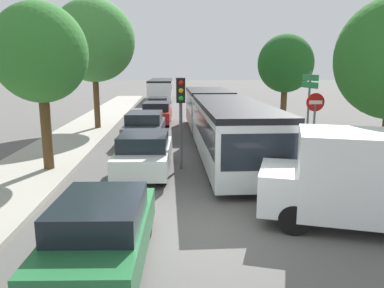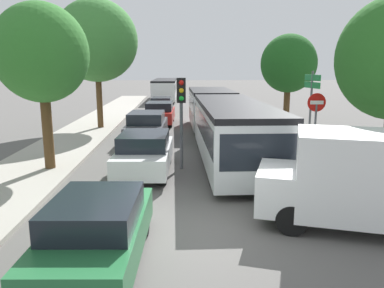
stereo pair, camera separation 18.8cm
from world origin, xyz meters
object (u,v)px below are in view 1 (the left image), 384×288
tree_right_mid (286,64)px  queued_car_red (157,113)px  queued_car_tan (158,106)px  tree_left_far (94,43)px  no_entry_sign (314,118)px  articulated_bus (219,117)px  direction_sign_post (309,94)px  queued_car_graphite (145,127)px  queued_car_green (102,231)px  tree_left_mid (40,54)px  traffic_light (181,103)px  white_van (378,178)px  city_bus_rear (161,88)px  queued_car_white (144,153)px

tree_right_mid → queued_car_red: bearing=171.9°
queued_car_tan → tree_left_far: size_ratio=0.51×
no_entry_sign → articulated_bus: bearing=-142.3°
tree_left_far → no_entry_sign: bearing=-42.3°
direction_sign_post → queued_car_graphite: bearing=-22.2°
direction_sign_post → tree_left_far: 12.65m
queued_car_graphite → direction_sign_post: size_ratio=1.24×
queued_car_green → tree_left_mid: tree_left_mid is taller
traffic_light → no_entry_sign: (5.12, 0.24, -0.62)m
direction_sign_post → tree_left_mid: (-10.92, -3.65, 1.68)m
articulated_bus → tree_left_far: bearing=-126.9°
tree_left_far → tree_right_mid: tree_left_far is taller
articulated_bus → white_van: bearing=13.6°
articulated_bus → city_bus_rear: 25.44m
articulated_bus → direction_sign_post: bearing=78.4°
queued_car_white → traffic_light: bearing=-67.9°
direction_sign_post → city_bus_rear: bearing=-82.1°
traffic_light → tree_left_mid: bearing=-91.0°
traffic_light → tree_right_mid: 12.30m
queued_car_red → no_entry_sign: (6.42, -11.01, 1.12)m
traffic_light → articulated_bus: bearing=152.2°
queued_car_red → articulated_bus: bearing=-152.5°
city_bus_rear → traffic_light: size_ratio=3.25×
queued_car_white → direction_sign_post: direction_sign_post is taller
traffic_light → tree_right_mid: tree_right_mid is taller
city_bus_rear → white_van: size_ratio=2.06×
queued_car_graphite → traffic_light: size_ratio=1.31×
queued_car_tan → white_van: bearing=-163.1°
queued_car_tan → tree_right_mid: (8.30, -6.73, 3.28)m
tree_left_mid → city_bus_rear: bearing=83.6°
queued_car_tan → tree_right_mid: size_ratio=0.68×
white_van → city_bus_rear: bearing=-62.8°
queued_car_green → tree_left_far: (-3.14, 16.25, 4.45)m
queued_car_tan → traffic_light: traffic_light is taller
city_bus_rear → tree_left_far: bearing=171.3°
tree_right_mid → articulated_bus: bearing=-130.2°
city_bus_rear → queued_car_red: bearing=-178.6°
city_bus_rear → queued_car_green: size_ratio=2.71×
queued_car_graphite → tree_right_mid: (8.61, 4.66, 3.19)m
queued_car_red → traffic_light: bearing=-171.2°
queued_car_green → queued_car_red: size_ratio=0.93×
queued_car_red → queued_car_tan: bearing=3.3°
queued_car_tan → tree_left_mid: bearing=170.8°
queued_car_graphite → queued_car_red: (0.41, 5.82, -0.02)m
articulated_bus → direction_sign_post: 4.32m
tree_left_mid → queued_car_white: bearing=-5.2°
queued_car_white → direction_sign_post: size_ratio=1.20×
queued_car_green → white_van: size_ratio=0.76×
queued_car_red → queued_car_tan: (-0.11, 5.57, -0.07)m
queued_car_green → queued_car_red: queued_car_red is taller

